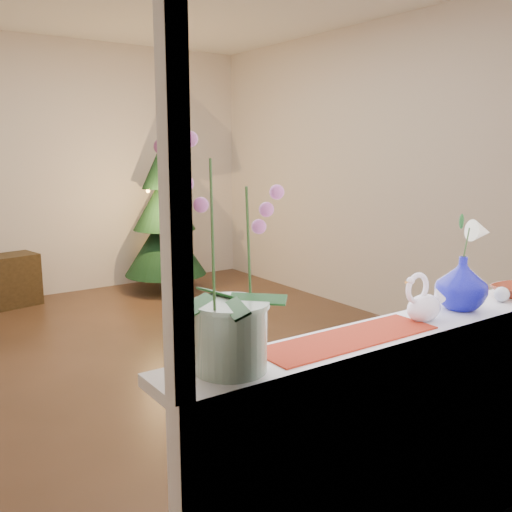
{
  "coord_description": "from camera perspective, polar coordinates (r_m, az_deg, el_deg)",
  "views": [
    {
      "loc": [
        -1.71,
        -3.72,
        1.57
      ],
      "look_at": [
        -0.09,
        -1.4,
        1.03
      ],
      "focal_mm": 40.0,
      "sensor_mm": 36.0,
      "label": 1
    }
  ],
  "objects": [
    {
      "name": "ground",
      "position": [
        4.39,
        -9.66,
        -10.36
      ],
      "size": [
        5.0,
        5.0,
        0.0
      ],
      "primitive_type": "plane",
      "color": "#3D2819",
      "rests_on": "ground"
    },
    {
      "name": "wall_back",
      "position": [
        6.46,
        -19.7,
        8.18
      ],
      "size": [
        4.5,
        0.1,
        2.7
      ],
      "primitive_type": "cube",
      "color": "beige",
      "rests_on": "ground"
    },
    {
      "name": "wall_front",
      "position": [
        2.12,
        19.55,
        4.25
      ],
      "size": [
        4.5,
        0.1,
        2.7
      ],
      "primitive_type": "cube",
      "color": "beige",
      "rests_on": "ground"
    },
    {
      "name": "wall_right",
      "position": [
        5.44,
        12.01,
        8.21
      ],
      "size": [
        0.1,
        5.0,
        2.7
      ],
      "primitive_type": "cube",
      "color": "beige",
      "rests_on": "ground"
    },
    {
      "name": "window_apron",
      "position": [
        2.41,
        17.32,
        -17.69
      ],
      "size": [
        2.2,
        0.08,
        0.88
      ],
      "primitive_type": "cube",
      "color": "white",
      "rests_on": "ground"
    },
    {
      "name": "windowsill",
      "position": [
        2.28,
        16.18,
        -6.69
      ],
      "size": [
        2.2,
        0.26,
        0.04
      ],
      "primitive_type": "cube",
      "color": "white",
      "rests_on": "window_apron"
    },
    {
      "name": "window_frame",
      "position": [
        2.13,
        19.48,
        13.74
      ],
      "size": [
        2.22,
        0.06,
        1.6
      ],
      "primitive_type": null,
      "color": "white",
      "rests_on": "windowsill"
    },
    {
      "name": "runner",
      "position": [
        2.0,
        9.27,
        -8.13
      ],
      "size": [
        0.7,
        0.2,
        0.01
      ],
      "primitive_type": "cube",
      "color": "maroon",
      "rests_on": "windowsill"
    },
    {
      "name": "orchid_pot",
      "position": [
        1.62,
        -2.67,
        0.03
      ],
      "size": [
        0.29,
        0.29,
        0.69
      ],
      "primitive_type": null,
      "rotation": [
        0.0,
        0.0,
        0.26
      ],
      "color": "white",
      "rests_on": "windowsill"
    },
    {
      "name": "swan",
      "position": [
        2.25,
        16.5,
        -4.0
      ],
      "size": [
        0.23,
        0.16,
        0.18
      ],
      "primitive_type": null,
      "rotation": [
        0.0,
        0.0,
        0.31
      ],
      "color": "white",
      "rests_on": "windowsill"
    },
    {
      "name": "blue_vase",
      "position": [
        2.45,
        19.91,
        -2.19
      ],
      "size": [
        0.27,
        0.27,
        0.25
      ],
      "primitive_type": "imported",
      "rotation": [
        0.0,
        0.0,
        -0.12
      ],
      "color": "#060775",
      "rests_on": "windowsill"
    },
    {
      "name": "lily",
      "position": [
        2.42,
        20.24,
        2.88
      ],
      "size": [
        0.14,
        0.08,
        0.19
      ],
      "primitive_type": null,
      "color": "white",
      "rests_on": "blue_vase"
    },
    {
      "name": "paperweight",
      "position": [
        2.65,
        23.36,
        -3.54
      ],
      "size": [
        0.07,
        0.07,
        0.07
      ],
      "primitive_type": "sphere",
      "rotation": [
        0.0,
        0.0,
        0.09
      ],
      "color": "silver",
      "rests_on": "windowsill"
    },
    {
      "name": "xmas_tree",
      "position": [
        6.34,
        -9.16,
        3.82
      ],
      "size": [
        1.15,
        1.15,
        1.64
      ],
      "primitive_type": null,
      "rotation": [
        0.0,
        0.0,
        -0.35
      ],
      "color": "black",
      "rests_on": "ground"
    },
    {
      "name": "side_table",
      "position": [
        6.21,
        -24.15,
        -2.38
      ],
      "size": [
        0.75,
        0.48,
        0.52
      ],
      "primitive_type": "cube",
      "rotation": [
        0.0,
        0.0,
        0.2
      ],
      "color": "black",
      "rests_on": "ground"
    }
  ]
}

